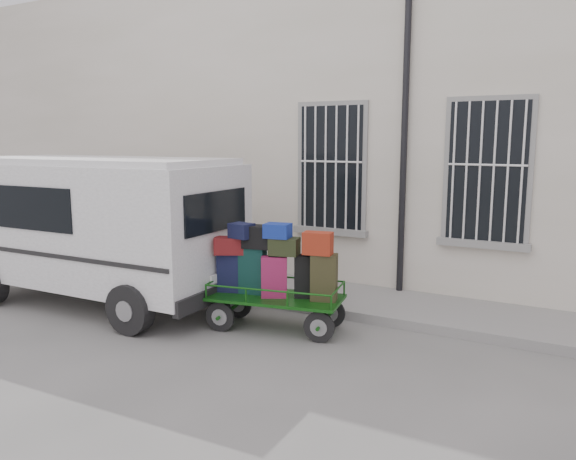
% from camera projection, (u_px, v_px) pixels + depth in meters
% --- Properties ---
extents(ground, '(80.00, 80.00, 0.00)m').
position_uv_depth(ground, '(267.00, 341.00, 7.76)').
color(ground, '#61615C').
rests_on(ground, ground).
extents(building, '(24.00, 5.15, 6.00)m').
position_uv_depth(building, '(398.00, 128.00, 12.03)').
color(building, beige).
rests_on(building, ground).
extents(sidewalk, '(24.00, 1.70, 0.15)m').
position_uv_depth(sidewalk, '(333.00, 297.00, 9.65)').
color(sidewalk, gray).
rests_on(sidewalk, ground).
extents(luggage_cart, '(2.31, 1.22, 1.57)m').
position_uv_depth(luggage_cart, '(274.00, 272.00, 8.14)').
color(luggage_cart, black).
rests_on(luggage_cart, ground).
extents(van, '(4.94, 2.32, 2.46)m').
position_uv_depth(van, '(98.00, 221.00, 9.41)').
color(van, silver).
rests_on(van, ground).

